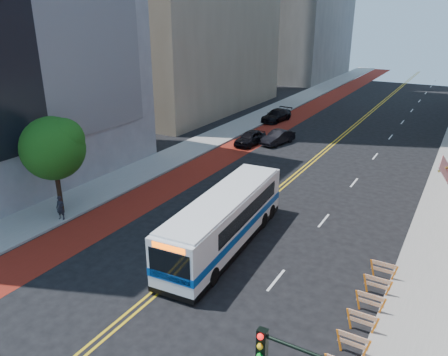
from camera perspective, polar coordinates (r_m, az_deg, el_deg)
ground at (r=21.64m, az=-12.35°, el=-17.10°), size 160.00×160.00×0.00m
sidewalk_left at (r=50.31m, az=0.11°, el=5.90°), size 4.00×140.00×0.15m
bus_lane_paint at (r=48.59m, az=4.12°, el=5.21°), size 3.60×140.00×0.01m
center_line_inner at (r=45.86m, az=13.07°, el=3.75°), size 0.14×140.00×0.01m
center_line_outer at (r=45.77m, az=13.50°, el=3.67°), size 0.14×140.00×0.01m
lane_dashes at (r=52.39m, az=20.93°, el=5.04°), size 0.14×98.20×0.01m
construction_barriers at (r=20.15m, az=17.06°, el=-18.46°), size 1.42×10.91×1.00m
street_tree at (r=30.74m, az=-21.36°, el=3.93°), size 4.20×4.20×6.70m
transit_bus at (r=25.76m, az=0.17°, el=-5.44°), size 3.44×12.08×3.28m
car_a at (r=45.95m, az=3.44°, el=5.26°), size 2.09×4.52×1.50m
car_b at (r=46.54m, az=7.06°, el=5.30°), size 2.45×4.57×1.43m
car_c at (r=56.41m, az=6.86°, el=8.12°), size 2.68×5.39×1.50m
pedestrian at (r=30.94m, az=-20.58°, el=-3.67°), size 0.68×0.54×1.65m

